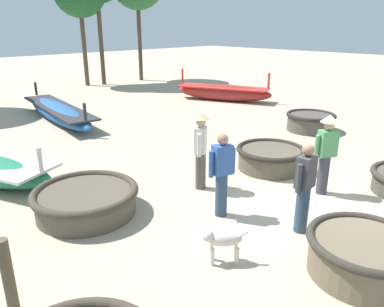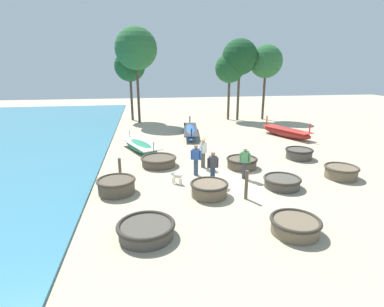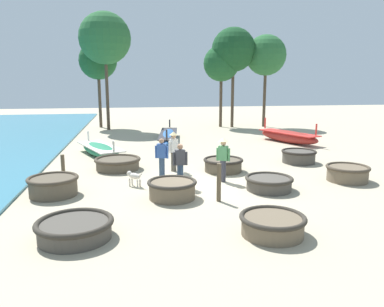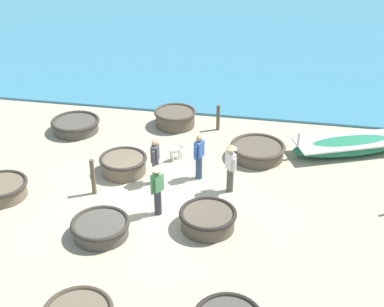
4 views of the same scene
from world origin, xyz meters
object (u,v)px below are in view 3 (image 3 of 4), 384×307
(coracle_center, at_px, (223,164))
(tree_center, at_px, (98,61))
(tree_left_mid, at_px, (221,64))
(fisherman_standing_left, at_px, (162,157))
(long_boat_red_hull, at_px, (100,150))
(coracle_weathered, at_px, (299,156))
(long_boat_ochre_hull, at_px, (288,136))
(coracle_front_left, at_px, (53,185))
(fisherman_by_coracle, at_px, (223,157))
(coracle_far_right, at_px, (272,224))
(mooring_post_shoreline, at_px, (63,168))
(coracle_beside_post, at_px, (118,163))
(coracle_upturned, at_px, (75,228))
(dog, at_px, (134,176))
(tree_tall_back, at_px, (105,38))
(coracle_nearest, at_px, (269,183))
(mooring_post_inland, at_px, (219,183))
(tree_right_mid, at_px, (233,50))
(long_boat_blue_hull, at_px, (168,136))
(fisherman_standing_right, at_px, (180,164))
(tree_leftmost, at_px, (266,56))
(fisherman_with_hat, at_px, (174,149))
(coracle_far_left, at_px, (347,173))
(coracle_front_right, at_px, (172,189))

(coracle_center, xyz_separation_m, tree_center, (-6.18, 16.10, 4.94))
(tree_left_mid, bearing_deg, fisherman_standing_left, -111.24)
(long_boat_red_hull, bearing_deg, coracle_weathered, -19.11)
(tree_center, bearing_deg, fisherman_standing_left, -78.05)
(long_boat_ochre_hull, relative_size, tree_center, 0.67)
(coracle_front_left, distance_m, fisherman_by_coracle, 6.03)
(long_boat_red_hull, xyz_separation_m, fisherman_by_coracle, (4.93, -5.83, 0.66))
(coracle_center, height_order, fisherman_standing_left, fisherman_standing_left)
(fisherman_by_coracle, height_order, fisherman_standing_left, fisherman_by_coracle)
(coracle_far_right, xyz_separation_m, mooring_post_shoreline, (-5.92, 5.95, 0.24))
(coracle_beside_post, xyz_separation_m, fisherman_standing_left, (1.75, -1.79, 0.56))
(coracle_weathered, bearing_deg, long_boat_ochre_hull, 71.34)
(coracle_upturned, bearing_deg, long_boat_ochre_hull, 49.16)
(dog, bearing_deg, tree_tall_back, 96.27)
(long_boat_ochre_hull, distance_m, fisherman_by_coracle, 10.12)
(coracle_nearest, xyz_separation_m, long_boat_red_hull, (-6.25, 7.15, 0.04))
(mooring_post_inland, relative_size, tree_left_mid, 0.19)
(coracle_center, relative_size, mooring_post_shoreline, 1.60)
(tree_right_mid, relative_size, tree_center, 1.16)
(coracle_front_left, relative_size, long_boat_blue_hull, 0.28)
(coracle_far_right, distance_m, fisherman_standing_right, 4.87)
(coracle_upturned, bearing_deg, tree_leftmost, 59.40)
(coracle_far_right, xyz_separation_m, tree_right_mid, (4.72, 21.15, 5.80))
(long_boat_ochre_hull, bearing_deg, tree_tall_back, 144.56)
(coracle_upturned, xyz_separation_m, coracle_front_left, (-1.19, 3.69, 0.08))
(long_boat_red_hull, bearing_deg, fisherman_with_hat, -49.69)
(coracle_far_right, distance_m, dog, 5.90)
(fisherman_standing_left, xyz_separation_m, tree_left_mid, (6.08, 15.65, 4.20))
(coracle_upturned, relative_size, tree_right_mid, 0.24)
(long_boat_ochre_hull, bearing_deg, fisherman_standing_left, -138.94)
(coracle_far_left, height_order, dog, coracle_far_left)
(coracle_far_left, height_order, tree_left_mid, tree_left_mid)
(fisherman_standing_left, bearing_deg, coracle_upturned, -115.52)
(coracle_center, height_order, tree_right_mid, tree_right_mid)
(coracle_front_right, xyz_separation_m, tree_center, (-3.68, 19.38, 4.92))
(tree_left_mid, xyz_separation_m, tree_tall_back, (-8.95, -0.47, 1.73))
(mooring_post_inland, xyz_separation_m, tree_center, (-5.10, 19.91, 4.63))
(fisherman_by_coracle, height_order, fisherman_with_hat, same)
(coracle_nearest, relative_size, dog, 3.02)
(coracle_beside_post, xyz_separation_m, fisherman_with_hat, (2.33, -0.68, 0.68))
(fisherman_standing_left, bearing_deg, dog, -138.07)
(fisherman_by_coracle, relative_size, fisherman_with_hat, 1.00)
(coracle_far_right, bearing_deg, mooring_post_inland, 104.21)
(coracle_upturned, relative_size, tree_tall_back, 0.21)
(coracle_far_left, xyz_separation_m, tree_left_mid, (-0.81, 17.15, 4.72))
(coracle_far_left, xyz_separation_m, tree_tall_back, (-9.76, 16.68, 6.45))
(coracle_far_right, bearing_deg, tree_center, 104.34)
(fisherman_standing_right, bearing_deg, coracle_front_left, -176.10)
(coracle_beside_post, bearing_deg, coracle_nearest, -36.75)
(fisherman_standing_left, xyz_separation_m, mooring_post_shoreline, (-3.69, 0.09, -0.32))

